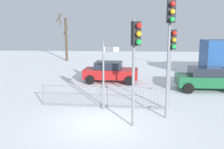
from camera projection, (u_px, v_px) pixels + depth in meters
ground_plane at (99, 124)px, 10.79m from camera, size 60.00×60.00×0.00m
traffic_light_mid_right at (170, 33)px, 10.65m from camera, size 0.34×0.57×5.12m
traffic_light_rear_right at (172, 50)px, 11.94m from camera, size 0.36×0.56×3.94m
traffic_light_rear_left at (135, 49)px, 9.86m from camera, size 0.40×0.53×4.28m
direction_sign_post at (105, 72)px, 12.31m from camera, size 0.79×0.15×3.28m
pedestrian_guard_railing at (104, 97)px, 12.82m from camera, size 6.27×0.35×1.07m
car_red_trailing at (110, 72)px, 18.48m from camera, size 3.88×2.08×1.47m
car_green_far at (207, 78)px, 16.18m from camera, size 3.81×1.95×1.47m
bare_tree_left at (66, 38)px, 29.23m from camera, size 1.15×1.83×5.34m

